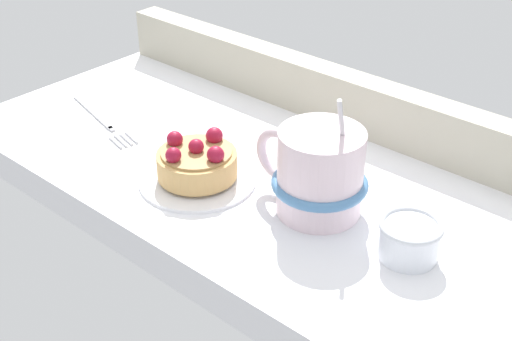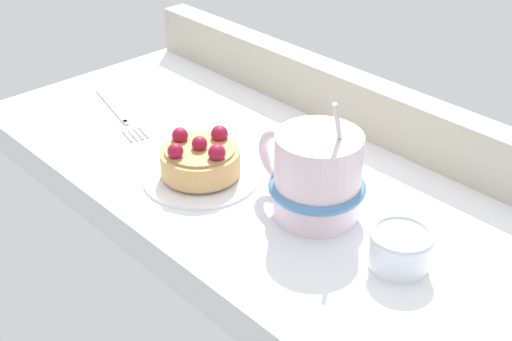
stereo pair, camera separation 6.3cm
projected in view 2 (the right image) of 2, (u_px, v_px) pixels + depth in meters
ground_plane at (265, 185)px, 82.09cm from camera, size 77.23×35.70×4.24cm
window_rail_back at (356, 102)px, 88.45cm from camera, size 75.69×3.79×6.96cm
dessert_plate at (201, 175)px, 79.35cm from camera, size 13.34×13.34×0.81cm
raspberry_tart at (200, 158)px, 78.22cm from camera, size 9.03×9.03×4.69cm
coffee_mug at (316, 176)px, 71.23cm from camera, size 13.63×10.13×13.84cm
dessert_fork at (118, 113)px, 92.98cm from camera, size 16.94×5.67×0.60cm
sugar_bowl at (400, 248)px, 65.07cm from camera, size 6.18×6.18×3.91cm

